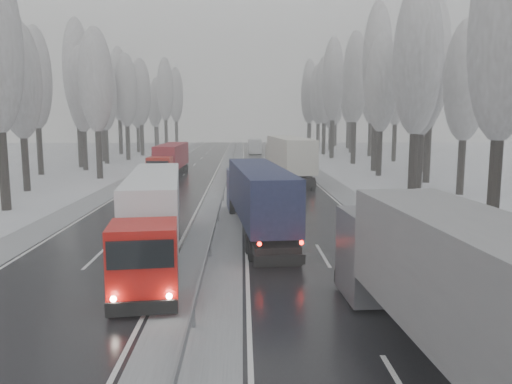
{
  "coord_description": "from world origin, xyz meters",
  "views": [
    {
      "loc": [
        1.51,
        -10.5,
        6.29
      ],
      "look_at": [
        2.29,
        17.72,
        2.2
      ],
      "focal_mm": 35.0,
      "sensor_mm": 36.0,
      "label": 1
    }
  ],
  "objects_px": {
    "truck_grey_tarp": "(484,303)",
    "truck_cream_box": "(288,155)",
    "truck_blue_box": "(257,193)",
    "box_truck_distant": "(255,146)",
    "truck_red_white": "(154,209)",
    "truck_red_red": "(171,159)"
  },
  "relations": [
    {
      "from": "truck_grey_tarp",
      "to": "truck_cream_box",
      "type": "xyz_separation_m",
      "value": [
        -0.5,
        41.26,
        0.24
      ]
    },
    {
      "from": "truck_blue_box",
      "to": "box_truck_distant",
      "type": "height_order",
      "value": "truck_blue_box"
    },
    {
      "from": "truck_cream_box",
      "to": "truck_red_white",
      "type": "xyz_separation_m",
      "value": [
        -8.84,
        -28.26,
        -0.49
      ]
    },
    {
      "from": "truck_blue_box",
      "to": "truck_cream_box",
      "type": "bearing_deg",
      "value": 74.98
    },
    {
      "from": "truck_cream_box",
      "to": "truck_red_white",
      "type": "height_order",
      "value": "truck_cream_box"
    },
    {
      "from": "truck_blue_box",
      "to": "truck_red_white",
      "type": "xyz_separation_m",
      "value": [
        -4.96,
        -4.6,
        -0.05
      ]
    },
    {
      "from": "box_truck_distant",
      "to": "truck_cream_box",
      "type": "bearing_deg",
      "value": -87.38
    },
    {
      "from": "truck_blue_box",
      "to": "truck_red_red",
      "type": "relative_size",
      "value": 1.04
    },
    {
      "from": "truck_grey_tarp",
      "to": "truck_red_red",
      "type": "height_order",
      "value": "truck_grey_tarp"
    },
    {
      "from": "truck_cream_box",
      "to": "truck_red_red",
      "type": "height_order",
      "value": "truck_cream_box"
    },
    {
      "from": "truck_red_white",
      "to": "truck_red_red",
      "type": "bearing_deg",
      "value": 89.66
    },
    {
      "from": "truck_blue_box",
      "to": "truck_cream_box",
      "type": "xyz_separation_m",
      "value": [
        3.88,
        23.66,
        0.44
      ]
    },
    {
      "from": "truck_red_white",
      "to": "truck_red_red",
      "type": "height_order",
      "value": "truck_red_white"
    },
    {
      "from": "truck_red_red",
      "to": "truck_red_white",
      "type": "bearing_deg",
      "value": -82.81
    },
    {
      "from": "truck_grey_tarp",
      "to": "truck_red_white",
      "type": "bearing_deg",
      "value": 122.38
    },
    {
      "from": "truck_red_white",
      "to": "box_truck_distant",
      "type": "bearing_deg",
      "value": 77.77
    },
    {
      "from": "truck_red_white",
      "to": "truck_red_red",
      "type": "xyz_separation_m",
      "value": [
        -3.58,
        30.83,
        -0.03
      ]
    },
    {
      "from": "truck_cream_box",
      "to": "truck_red_white",
      "type": "distance_m",
      "value": 29.61
    },
    {
      "from": "truck_blue_box",
      "to": "box_truck_distant",
      "type": "xyz_separation_m",
      "value": [
        1.51,
        65.67,
        -0.79
      ]
    },
    {
      "from": "truck_blue_box",
      "to": "truck_red_white",
      "type": "distance_m",
      "value": 6.76
    },
    {
      "from": "truck_cream_box",
      "to": "box_truck_distant",
      "type": "height_order",
      "value": "truck_cream_box"
    },
    {
      "from": "box_truck_distant",
      "to": "truck_red_white",
      "type": "distance_m",
      "value": 70.57
    }
  ]
}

